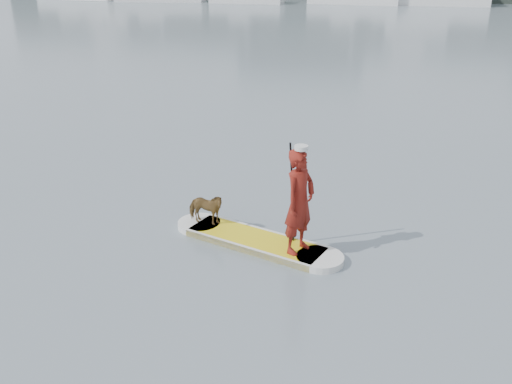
# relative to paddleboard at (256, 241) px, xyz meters

# --- Properties ---
(ground) EXTENTS (140.00, 140.00, 0.00)m
(ground) POSITION_rel_paddleboard_xyz_m (-0.18, 3.33, -0.06)
(ground) COLOR slate
(ground) RESTS_ON ground
(paddleboard) EXTENTS (3.20, 1.50, 0.12)m
(paddleboard) POSITION_rel_paddleboard_xyz_m (0.00, 0.00, 0.00)
(paddleboard) COLOR yellow
(paddleboard) RESTS_ON ground
(paddler) EXTENTS (0.66, 0.77, 1.79)m
(paddler) POSITION_rel_paddleboard_xyz_m (0.80, -0.24, 0.95)
(paddler) COLOR maroon
(paddler) RESTS_ON paddleboard
(white_cap) EXTENTS (0.22, 0.22, 0.07)m
(white_cap) POSITION_rel_paddleboard_xyz_m (0.80, -0.24, 1.88)
(white_cap) COLOR silver
(white_cap) RESTS_ON paddler
(dog) EXTENTS (0.75, 0.38, 0.61)m
(dog) POSITION_rel_paddleboard_xyz_m (-1.05, 0.31, 0.37)
(dog) COLOR #55381D
(dog) RESTS_ON paddleboard
(paddle) EXTENTS (0.12, 0.30, 2.00)m
(paddle) POSITION_rel_paddleboard_xyz_m (0.62, 0.09, 0.74)
(paddle) COLOR black
(paddle) RESTS_ON ground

